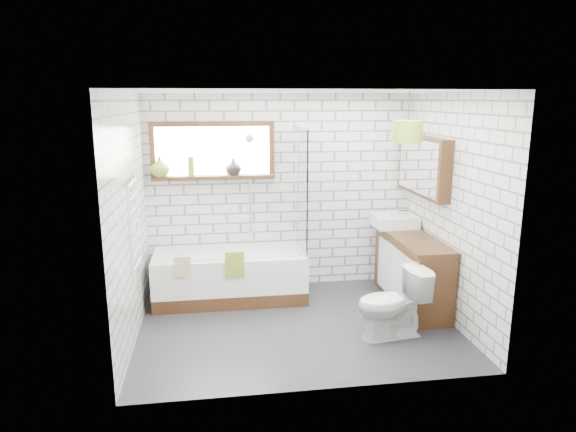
{
  "coord_description": "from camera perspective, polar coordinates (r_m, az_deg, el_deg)",
  "views": [
    {
      "loc": [
        -0.87,
        -5.17,
        2.42
      ],
      "look_at": [
        -0.06,
        0.25,
        1.18
      ],
      "focal_mm": 32.0,
      "sensor_mm": 36.0,
      "label": 1
    }
  ],
  "objects": [
    {
      "name": "toilet",
      "position": [
        5.47,
        11.49,
        -9.5
      ],
      "size": [
        0.5,
        0.77,
        0.74
      ],
      "primitive_type": "imported",
      "rotation": [
        0.0,
        0.0,
        -1.44
      ],
      "color": "white",
      "rests_on": "floor"
    },
    {
      "name": "pendant",
      "position": [
        5.5,
        13.14,
        9.13
      ],
      "size": [
        0.31,
        0.31,
        0.23
      ],
      "primitive_type": "cylinder",
      "color": "olive",
      "rests_on": "ceiling"
    },
    {
      "name": "window",
      "position": [
        6.46,
        -8.33,
        7.15
      ],
      "size": [
        1.52,
        0.16,
        0.68
      ],
      "primitive_type": "cube",
      "color": "black",
      "rests_on": "wall_back"
    },
    {
      "name": "mirror_cabinet",
      "position": [
        6.33,
        14.82,
        5.38
      ],
      "size": [
        0.16,
        1.2,
        0.7
      ],
      "primitive_type": "cube",
      "color": "black",
      "rests_on": "wall_right"
    },
    {
      "name": "towel_beige",
      "position": [
        5.96,
        -11.64,
        -5.51
      ],
      "size": [
        0.18,
        0.05,
        0.24
      ],
      "primitive_type": "cube",
      "color": "tan",
      "rests_on": "bathtub"
    },
    {
      "name": "wall_left",
      "position": [
        5.36,
        -17.23,
        -0.39
      ],
      "size": [
        0.01,
        2.6,
        2.5
      ],
      "primitive_type": "cube",
      "color": "white",
      "rests_on": "ground"
    },
    {
      "name": "wall_front",
      "position": [
        4.13,
        4.03,
        -3.71
      ],
      "size": [
        3.4,
        0.01,
        2.5
      ],
      "primitive_type": "cube",
      "color": "white",
      "rests_on": "ground"
    },
    {
      "name": "bottle",
      "position": [
        6.45,
        -10.72,
        5.26
      ],
      "size": [
        0.1,
        0.1,
        0.24
      ],
      "primitive_type": "cylinder",
      "rotation": [
        0.0,
        0.0,
        0.41
      ],
      "color": "olive",
      "rests_on": "window"
    },
    {
      "name": "ceiling",
      "position": [
        5.24,
        1.1,
        13.72
      ],
      "size": [
        3.4,
        2.6,
        0.01
      ],
      "primitive_type": "cube",
      "color": "white",
      "rests_on": "ground"
    },
    {
      "name": "vase_dark",
      "position": [
        6.46,
        -6.09,
        5.3
      ],
      "size": [
        0.24,
        0.24,
        0.21
      ],
      "primitive_type": "imported",
      "rotation": [
        0.0,
        0.0,
        0.19
      ],
      "color": "black",
      "rests_on": "window"
    },
    {
      "name": "bathtub",
      "position": [
        6.43,
        -6.47,
        -6.58
      ],
      "size": [
        1.84,
        0.81,
        0.59
      ],
      "primitive_type": "cube",
      "color": "white",
      "rests_on": "floor"
    },
    {
      "name": "vase_olive",
      "position": [
        6.48,
        -14.05,
        5.17
      ],
      "size": [
        0.3,
        0.3,
        0.25
      ],
      "primitive_type": "imported",
      "rotation": [
        0.0,
        0.0,
        -0.37
      ],
      "color": "olive",
      "rests_on": "window"
    },
    {
      "name": "basin",
      "position": [
        6.65,
        11.73,
        -0.51
      ],
      "size": [
        0.52,
        0.46,
        0.15
      ],
      "primitive_type": "cube",
      "color": "white",
      "rests_on": "vanity"
    },
    {
      "name": "vanity",
      "position": [
        6.36,
        13.57,
        -5.89
      ],
      "size": [
        0.48,
        1.47,
        0.84
      ],
      "primitive_type": "cube",
      "color": "black",
      "rests_on": "floor"
    },
    {
      "name": "towel_radiator",
      "position": [
        5.37,
        -16.72,
        -0.9
      ],
      "size": [
        0.06,
        0.52,
        1.0
      ],
      "primitive_type": "cube",
      "color": "white",
      "rests_on": "wall_left"
    },
    {
      "name": "tap",
      "position": [
        6.7,
        13.03,
        -0.04
      ],
      "size": [
        0.03,
        0.03,
        0.15
      ],
      "primitive_type": "cylinder",
      "rotation": [
        0.0,
        0.0,
        -0.25
      ],
      "color": "silver",
      "rests_on": "vanity"
    },
    {
      "name": "wall_back",
      "position": [
        6.63,
        -0.82,
        2.64
      ],
      "size": [
        3.4,
        0.01,
        2.5
      ],
      "primitive_type": "cube",
      "color": "white",
      "rests_on": "ground"
    },
    {
      "name": "floor",
      "position": [
        5.77,
        0.99,
        -12.04
      ],
      "size": [
        3.4,
        2.6,
        0.01
      ],
      "primitive_type": "cube",
      "color": "#252528",
      "rests_on": "ground"
    },
    {
      "name": "wall_right",
      "position": [
        5.89,
        17.64,
        0.73
      ],
      "size": [
        0.01,
        2.6,
        2.5
      ],
      "primitive_type": "cube",
      "color": "white",
      "rests_on": "ground"
    },
    {
      "name": "shower_riser",
      "position": [
        6.53,
        -4.25,
        3.34
      ],
      "size": [
        0.02,
        0.02,
        1.3
      ],
      "primitive_type": "cylinder",
      "color": "silver",
      "rests_on": "wall_back"
    },
    {
      "name": "towel_green",
      "position": [
        5.95,
        -5.96,
        -5.34
      ],
      "size": [
        0.22,
        0.06,
        0.3
      ],
      "primitive_type": "cube",
      "color": "olive",
      "rests_on": "bathtub"
    },
    {
      "name": "shower_screen",
      "position": [
        6.25,
        1.55,
        2.88
      ],
      "size": [
        0.02,
        0.72,
        1.5
      ],
      "primitive_type": "cube",
      "color": "white",
      "rests_on": "bathtub"
    }
  ]
}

